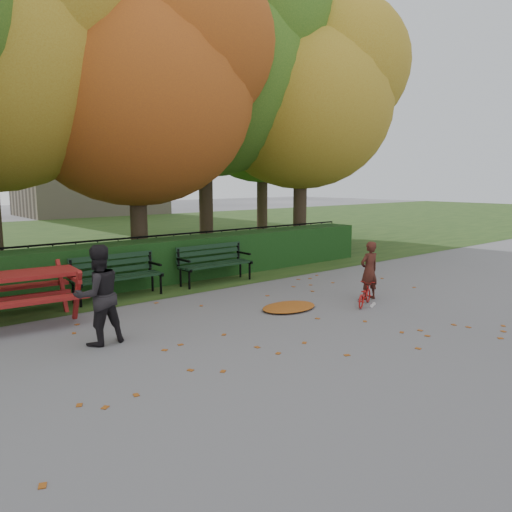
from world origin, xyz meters
TOP-DOWN VIEW (x-y plane):
  - ground at (0.00, 0.00)m, footprint 90.00×90.00m
  - grass_strip at (0.00, 14.00)m, footprint 90.00×90.00m
  - building_right at (8.00, 28.00)m, footprint 9.00×6.00m
  - hedge at (0.00, 4.50)m, footprint 13.00×0.90m
  - iron_fence at (0.00, 5.30)m, footprint 14.00×0.04m
  - tree_c at (0.83, 5.96)m, footprint 6.30×6.00m
  - tree_d at (3.88, 7.23)m, footprint 7.14×6.80m
  - tree_e at (6.52, 5.77)m, footprint 6.09×5.80m
  - tree_g at (8.33, 9.76)m, footprint 6.30×6.00m
  - bench_left at (-1.30, 3.70)m, footprint 1.80×0.57m
  - bench_right at (1.10, 3.70)m, footprint 1.80×0.57m
  - picnic_table at (-3.34, 3.08)m, footprint 2.10×1.76m
  - leaf_pile at (0.77, 0.83)m, footprint 1.34×1.15m
  - leaf_scatter at (0.00, 0.30)m, footprint 9.00×5.70m
  - child at (2.54, 0.36)m, footprint 0.47×0.34m
  - adult at (-2.72, 1.16)m, footprint 0.74×0.59m
  - bicycle at (2.05, 0.08)m, footprint 0.86×0.59m

SIDE VIEW (x-z plane):
  - ground at x=0.00m, z-range 0.00..0.00m
  - grass_strip at x=0.00m, z-range 0.01..0.01m
  - leaf_scatter at x=0.00m, z-range 0.00..0.01m
  - leaf_pile at x=0.77m, z-range 0.00..0.08m
  - bicycle at x=2.05m, z-range 0.00..0.43m
  - hedge at x=0.00m, z-range 0.00..1.00m
  - bench_left at x=-1.30m, z-range 0.08..0.96m
  - bench_right at x=1.10m, z-range 0.08..0.96m
  - iron_fence at x=0.00m, z-range 0.03..1.05m
  - child at x=2.54m, z-range 0.00..1.17m
  - picnic_table at x=-3.34m, z-range 0.18..1.13m
  - adult at x=-2.72m, z-range 0.00..1.47m
  - tree_c at x=0.83m, z-range 0.82..8.82m
  - tree_e at x=6.52m, z-range 1.01..9.16m
  - tree_g at x=8.33m, z-range 1.10..9.65m
  - tree_d at x=3.88m, z-range 1.19..10.77m
  - building_right at x=8.00m, z-range 0.00..12.00m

